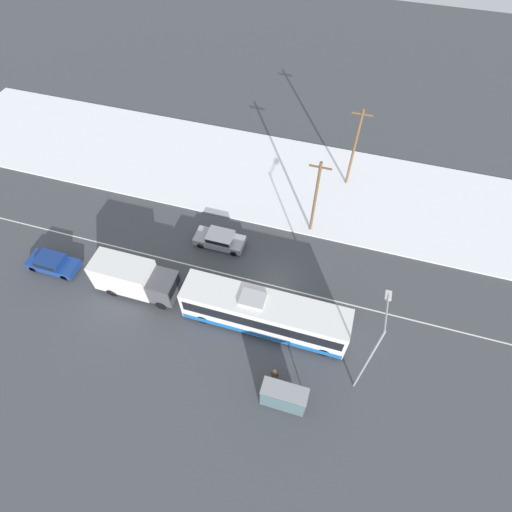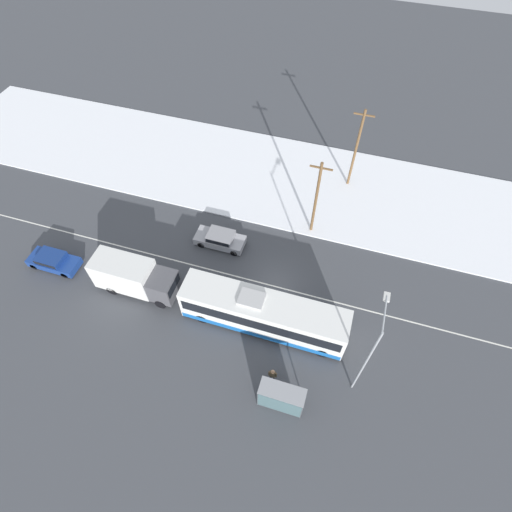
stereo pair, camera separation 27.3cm
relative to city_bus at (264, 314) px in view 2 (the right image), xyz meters
name	(u,v)px [view 2 (the right image)]	position (x,y,z in m)	size (l,w,h in m)	color
ground_plane	(274,286)	(-0.14, 3.56, -1.69)	(120.00, 120.00, 0.00)	#424449
snow_lot	(308,185)	(-0.14, 16.02, -1.63)	(80.00, 12.83, 0.12)	white
lane_marking_center	(274,286)	(-0.14, 3.56, -1.69)	(60.00, 0.12, 0.00)	silver
city_bus	(264,314)	(0.00, 0.00, 0.00)	(12.30, 2.57, 3.47)	white
box_truck	(134,276)	(-10.63, 0.10, 0.05)	(6.62, 2.30, 3.19)	silver
sedan_car	(220,239)	(-5.83, 6.40, -0.92)	(4.34, 1.80, 1.41)	#9E9EA3
parked_car_near_truck	(53,260)	(-18.38, 0.08, -0.95)	(4.27, 1.80, 1.35)	navy
pedestrian_at_stop	(273,374)	(1.83, -3.95, -0.68)	(0.60, 0.26, 1.65)	#23232D
bus_shelter	(281,399)	(2.81, -5.58, -0.01)	(3.00, 1.20, 2.40)	gray
streetlamp	(370,349)	(7.26, -2.28, 3.58)	(0.36, 2.79, 8.46)	#9EA3A8
utility_pole_roadside	(316,198)	(1.42, 10.35, 2.39)	(1.80, 0.24, 7.80)	brown
utility_pole_snowlot	(356,149)	(3.59, 17.37, 2.67)	(1.80, 0.24, 8.35)	brown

